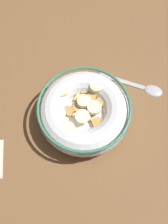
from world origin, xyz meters
TOP-DOWN VIEW (x-y plane):
  - ground_plane at (0.00, 0.00)cm, footprint 110.63×110.63cm
  - cereal_bowl at (-0.01, 0.02)cm, footprint 19.49×19.49cm
  - spoon at (15.86, 2.42)cm, footprint 13.23×11.25cm

SIDE VIEW (x-z plane):
  - ground_plane at x=0.00cm, z-range -2.00..0.00cm
  - spoon at x=15.86cm, z-range -0.06..0.74cm
  - cereal_bowl at x=-0.01cm, z-range 0.19..6.05cm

